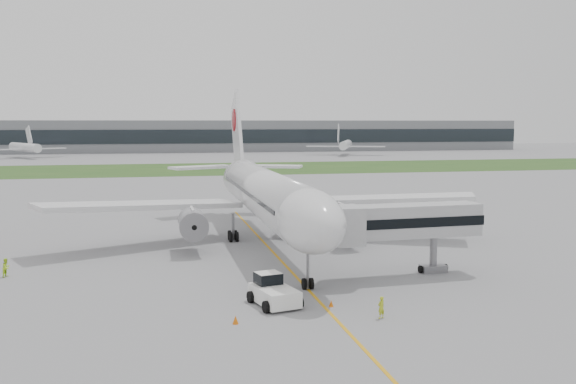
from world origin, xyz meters
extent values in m
plane|color=gray|center=(0.00, 0.00, 0.00)|extent=(600.00, 600.00, 0.00)
cube|color=#244D1D|center=(0.00, 120.00, 0.01)|extent=(600.00, 50.00, 0.02)
cube|color=gray|center=(0.00, 230.00, 7.00)|extent=(320.00, 22.00, 14.00)
cube|color=black|center=(0.00, 219.00, 7.00)|extent=(320.00, 0.60, 6.00)
cylinder|color=silver|center=(0.00, 4.00, 5.60)|extent=(5.00, 38.00, 5.00)
ellipsoid|color=silver|center=(0.00, -15.50, 5.60)|extent=(5.00, 11.00, 5.00)
cube|color=black|center=(0.00, -16.50, 6.50)|extent=(3.20, 1.54, 1.14)
cone|color=silver|center=(0.00, 26.00, 6.40)|extent=(5.00, 10.53, 6.16)
cube|color=silver|center=(-13.00, 6.00, 4.40)|extent=(22.13, 13.52, 1.70)
cube|color=silver|center=(13.00, 6.00, 4.40)|extent=(22.13, 13.52, 1.70)
cylinder|color=gray|center=(-8.00, 1.50, 3.00)|extent=(2.70, 5.20, 2.70)
cylinder|color=gray|center=(8.00, 1.50, 3.00)|extent=(2.70, 5.20, 2.70)
cube|color=silver|center=(0.00, 27.50, 11.50)|extent=(0.45, 10.90, 12.76)
cylinder|color=#9D0911|center=(0.00, 28.50, 13.50)|extent=(0.60, 3.20, 3.20)
cube|color=silver|center=(-5.00, 28.50, 6.80)|extent=(9.54, 6.34, 0.35)
cube|color=silver|center=(5.00, 28.50, 6.80)|extent=(9.54, 6.34, 0.35)
cylinder|color=gray|center=(0.00, -15.00, 1.55)|extent=(0.24, 0.24, 3.10)
cylinder|color=black|center=(-3.20, 7.00, 0.55)|extent=(1.40, 1.10, 1.10)
cylinder|color=black|center=(3.20, 7.00, 0.55)|extent=(1.40, 1.10, 1.10)
cube|color=white|center=(-3.42, -18.91, 0.76)|extent=(3.32, 4.72, 1.14)
cube|color=white|center=(-3.69, -17.80, 1.71)|extent=(2.02, 1.88, 0.95)
cube|color=black|center=(-3.69, -17.80, 1.76)|extent=(2.08, 1.94, 0.81)
cylinder|color=black|center=(-5.00, -17.83, 0.43)|extent=(0.53, 0.91, 0.86)
cylinder|color=black|center=(-2.51, -17.22, 0.43)|extent=(0.53, 0.91, 0.86)
cylinder|color=black|center=(-4.33, -20.60, 0.43)|extent=(0.53, 0.91, 0.86)
cylinder|color=black|center=(-1.83, -19.99, 0.43)|extent=(0.53, 0.91, 0.86)
cube|color=#B2B2B5|center=(9.51, -12.25, 4.78)|extent=(13.03, 3.57, 2.76)
cube|color=black|center=(9.51, -12.25, 4.78)|extent=(13.22, 3.68, 0.83)
cube|color=#B2B2B5|center=(3.61, -13.55, 4.78)|extent=(2.39, 3.13, 3.13)
cylinder|color=gray|center=(12.24, -11.61, 1.75)|extent=(0.64, 0.64, 3.49)
cube|color=gray|center=(12.24, -11.61, 0.32)|extent=(2.28, 1.43, 0.64)
cylinder|color=black|center=(11.05, -11.69, 0.32)|extent=(0.32, 0.66, 0.64)
cylinder|color=black|center=(13.43, -11.54, 0.32)|extent=(0.32, 0.66, 0.64)
cone|color=#DA610B|center=(-6.74, -22.59, 0.28)|extent=(0.41, 0.41, 0.56)
cone|color=#DA610B|center=(0.50, -20.07, 0.24)|extent=(0.35, 0.35, 0.48)
imported|color=#B8C921|center=(3.06, -23.40, 0.76)|extent=(0.66, 0.57, 1.52)
imported|color=#C4F729|center=(-24.31, -5.65, 0.81)|extent=(0.87, 0.96, 1.61)
camera|label=1|loc=(-11.84, -63.33, 13.19)|focal=40.00mm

